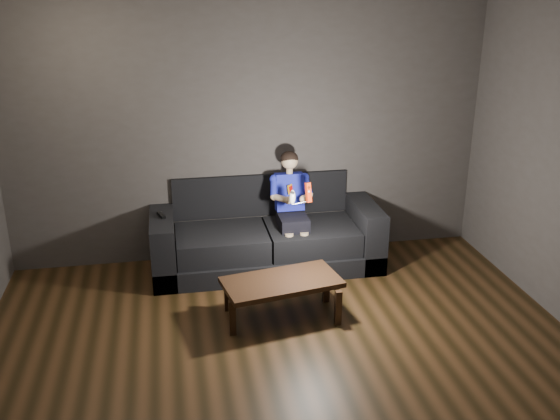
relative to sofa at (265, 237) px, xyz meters
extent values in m
plane|color=black|center=(-0.11, -2.22, -0.30)|extent=(5.00, 5.00, 0.00)
cube|color=#3D3835|center=(-0.11, 0.28, 1.05)|extent=(5.00, 0.04, 2.70)
cube|color=white|center=(-0.11, -2.22, 2.40)|extent=(5.00, 5.00, 0.02)
cube|color=black|center=(0.00, -0.03, -0.20)|extent=(2.35, 1.02, 0.20)
cube|color=black|center=(-0.47, -0.14, 0.03)|extent=(0.92, 0.72, 0.25)
cube|color=black|center=(0.47, -0.14, 0.03)|extent=(0.92, 0.72, 0.25)
cube|color=black|center=(0.00, 0.36, 0.38)|extent=(1.88, 0.24, 0.46)
cube|color=black|center=(-1.06, -0.03, 0.02)|extent=(0.24, 1.02, 0.64)
cube|color=black|center=(1.06, -0.03, 0.02)|extent=(0.24, 1.02, 0.64)
cube|color=black|center=(0.27, -0.16, 0.22)|extent=(0.29, 0.37, 0.14)
cube|color=#1D1BA0|center=(0.27, 0.03, 0.48)|extent=(0.29, 0.21, 0.41)
cube|color=orange|center=(0.27, -0.05, 0.54)|extent=(0.09, 0.09, 0.10)
cube|color=#C20D03|center=(0.27, -0.05, 0.54)|extent=(0.06, 0.06, 0.06)
cylinder|color=tan|center=(0.27, 0.03, 0.71)|extent=(0.07, 0.07, 0.06)
sphere|color=tan|center=(0.27, 0.03, 0.82)|extent=(0.17, 0.17, 0.17)
ellipsoid|color=black|center=(0.27, 0.04, 0.84)|extent=(0.18, 0.18, 0.16)
cylinder|color=#1D1BA0|center=(0.09, -0.03, 0.55)|extent=(0.08, 0.22, 0.19)
cylinder|color=#1D1BA0|center=(0.45, -0.03, 0.55)|extent=(0.08, 0.22, 0.19)
cylinder|color=tan|center=(0.14, -0.18, 0.51)|extent=(0.14, 0.23, 0.10)
cylinder|color=tan|center=(0.40, -0.18, 0.51)|extent=(0.14, 0.23, 0.10)
sphere|color=tan|center=(0.19, -0.28, 0.50)|extent=(0.08, 0.08, 0.08)
sphere|color=tan|center=(0.35, -0.28, 0.50)|extent=(0.08, 0.08, 0.08)
cylinder|color=tan|center=(0.19, -0.35, 0.01)|extent=(0.09, 0.09, 0.33)
cylinder|color=tan|center=(0.34, -0.35, 0.01)|extent=(0.09, 0.09, 0.33)
cube|color=red|center=(0.35, -0.49, 0.65)|extent=(0.07, 0.08, 0.20)
cube|color=#67200B|center=(0.35, -0.51, 0.70)|extent=(0.03, 0.02, 0.03)
cylinder|color=silver|center=(0.35, -0.51, 0.63)|extent=(0.02, 0.01, 0.02)
ellipsoid|color=silver|center=(0.19, -0.48, 0.61)|extent=(0.08, 0.10, 0.15)
cylinder|color=black|center=(0.19, -0.51, 0.66)|extent=(0.03, 0.01, 0.03)
cube|color=black|center=(-1.06, -0.09, 0.36)|extent=(0.09, 0.17, 0.03)
cube|color=black|center=(-1.06, -0.04, 0.38)|extent=(0.03, 0.03, 0.00)
cube|color=black|center=(-0.03, -1.14, 0.05)|extent=(1.10, 0.69, 0.05)
cube|color=black|center=(-0.50, -1.35, -0.13)|extent=(0.06, 0.06, 0.33)
cube|color=black|center=(0.43, -1.35, -0.13)|extent=(0.06, 0.06, 0.33)
cube|color=black|center=(-0.50, -0.93, -0.13)|extent=(0.06, 0.06, 0.33)
cube|color=black|center=(0.43, -0.93, -0.13)|extent=(0.06, 0.06, 0.33)
camera|label=1|loc=(-0.94, -5.98, 2.61)|focal=40.00mm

